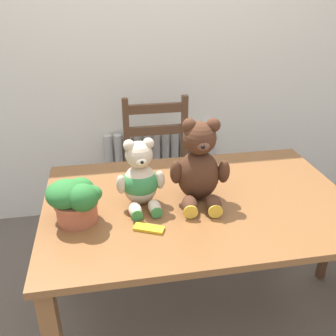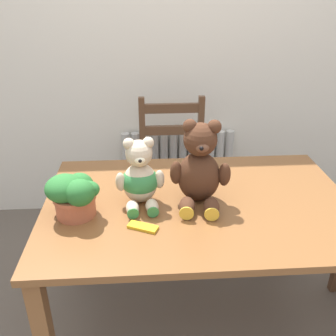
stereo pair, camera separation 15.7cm
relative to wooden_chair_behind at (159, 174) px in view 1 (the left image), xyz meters
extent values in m
cube|color=silver|center=(0.04, 0.39, 0.83)|extent=(8.00, 0.04, 2.60)
cylinder|color=beige|center=(-0.32, 0.32, -0.15)|extent=(0.06, 0.06, 0.64)
cylinder|color=beige|center=(-0.25, 0.32, -0.15)|extent=(0.06, 0.06, 0.64)
cylinder|color=beige|center=(-0.18, 0.32, -0.15)|extent=(0.06, 0.06, 0.64)
cylinder|color=beige|center=(-0.11, 0.32, -0.15)|extent=(0.06, 0.06, 0.64)
cylinder|color=beige|center=(-0.04, 0.32, -0.15)|extent=(0.06, 0.06, 0.64)
cylinder|color=beige|center=(0.03, 0.32, -0.15)|extent=(0.06, 0.06, 0.64)
cylinder|color=beige|center=(0.10, 0.32, -0.15)|extent=(0.06, 0.06, 0.64)
cylinder|color=beige|center=(0.17, 0.32, -0.15)|extent=(0.06, 0.06, 0.64)
cylinder|color=beige|center=(0.24, 0.32, -0.15)|extent=(0.06, 0.06, 0.64)
cylinder|color=beige|center=(0.31, 0.32, -0.15)|extent=(0.06, 0.06, 0.64)
cylinder|color=beige|center=(0.38, 0.32, -0.15)|extent=(0.06, 0.06, 0.64)
cylinder|color=beige|center=(0.45, 0.32, -0.15)|extent=(0.06, 0.06, 0.64)
cube|color=beige|center=(0.06, 0.32, -0.45)|extent=(0.84, 0.10, 0.04)
cube|color=brown|center=(0.04, -0.84, 0.28)|extent=(1.34, 0.89, 0.03)
cube|color=brown|center=(-0.57, -0.44, -0.10)|extent=(0.06, 0.06, 0.74)
cube|color=brown|center=(0.66, -0.44, -0.10)|extent=(0.06, 0.06, 0.74)
cube|color=brown|center=(0.00, -0.05, -0.03)|extent=(0.43, 0.41, 0.03)
cube|color=brown|center=(0.20, -0.23, -0.26)|extent=(0.04, 0.04, 0.43)
cube|color=brown|center=(-0.20, -0.23, -0.26)|extent=(0.04, 0.04, 0.43)
cube|color=brown|center=(0.20, 0.13, 0.01)|extent=(0.04, 0.04, 0.96)
cube|color=brown|center=(-0.20, 0.13, 0.01)|extent=(0.04, 0.04, 0.96)
cube|color=brown|center=(0.00, 0.13, 0.42)|extent=(0.35, 0.03, 0.06)
cube|color=brown|center=(0.00, 0.13, 0.27)|extent=(0.35, 0.03, 0.06)
cube|color=brown|center=(0.89, -0.63, -0.02)|extent=(0.04, 0.04, 0.90)
ellipsoid|color=beige|center=(-0.21, -0.82, 0.39)|extent=(0.16, 0.13, 0.18)
sphere|color=beige|center=(-0.21, -0.82, 0.53)|extent=(0.11, 0.11, 0.11)
sphere|color=beige|center=(-0.17, -0.82, 0.57)|extent=(0.05, 0.05, 0.05)
sphere|color=beige|center=(-0.25, -0.82, 0.57)|extent=(0.05, 0.05, 0.05)
ellipsoid|color=white|center=(-0.20, -0.86, 0.52)|extent=(0.05, 0.05, 0.04)
sphere|color=black|center=(-0.20, -0.88, 0.52)|extent=(0.01, 0.01, 0.01)
ellipsoid|color=beige|center=(-0.12, -0.83, 0.41)|extent=(0.05, 0.05, 0.08)
ellipsoid|color=beige|center=(-0.29, -0.84, 0.41)|extent=(0.05, 0.05, 0.08)
ellipsoid|color=beige|center=(-0.16, -0.91, 0.33)|extent=(0.06, 0.09, 0.05)
cylinder|color=#337F42|center=(-0.16, -0.95, 0.33)|extent=(0.05, 0.01, 0.05)
ellipsoid|color=beige|center=(-0.24, -0.91, 0.33)|extent=(0.06, 0.09, 0.05)
cylinder|color=#337F42|center=(-0.24, -0.96, 0.33)|extent=(0.05, 0.01, 0.05)
ellipsoid|color=#337F42|center=(-0.21, -0.82, 0.40)|extent=(0.17, 0.15, 0.13)
ellipsoid|color=#472819|center=(0.05, -0.82, 0.41)|extent=(0.20, 0.18, 0.22)
sphere|color=#472819|center=(0.05, -0.82, 0.58)|extent=(0.14, 0.14, 0.14)
sphere|color=#472819|center=(0.10, -0.83, 0.64)|extent=(0.06, 0.06, 0.06)
sphere|color=#472819|center=(0.00, -0.81, 0.64)|extent=(0.06, 0.06, 0.06)
ellipsoid|color=brown|center=(0.04, -0.87, 0.57)|extent=(0.07, 0.06, 0.04)
sphere|color=black|center=(0.04, -0.89, 0.58)|extent=(0.02, 0.02, 0.02)
ellipsoid|color=#472819|center=(0.15, -0.85, 0.44)|extent=(0.06, 0.06, 0.10)
ellipsoid|color=#472819|center=(-0.05, -0.82, 0.44)|extent=(0.06, 0.06, 0.10)
ellipsoid|color=#472819|center=(0.08, -0.94, 0.33)|extent=(0.08, 0.12, 0.07)
cylinder|color=gold|center=(0.08, -0.99, 0.33)|extent=(0.06, 0.01, 0.06)
ellipsoid|color=#472819|center=(-0.02, -0.93, 0.33)|extent=(0.08, 0.12, 0.07)
cylinder|color=gold|center=(-0.02, -0.98, 0.33)|extent=(0.06, 0.01, 0.06)
cylinder|color=#B25B3D|center=(-0.47, -0.91, 0.35)|extent=(0.16, 0.16, 0.09)
cylinder|color=#B25B3D|center=(-0.47, -0.91, 0.39)|extent=(0.17, 0.17, 0.02)
ellipsoid|color=#286B2D|center=(-0.41, -0.92, 0.42)|extent=(0.10, 0.08, 0.07)
ellipsoid|color=#286B2D|center=(-0.45, -0.88, 0.42)|extent=(0.11, 0.10, 0.10)
ellipsoid|color=#286B2D|center=(-0.52, -0.87, 0.42)|extent=(0.13, 0.09, 0.08)
ellipsoid|color=#286B2D|center=(-0.50, -0.92, 0.43)|extent=(0.15, 0.15, 0.11)
ellipsoid|color=#286B2D|center=(-0.44, -0.95, 0.43)|extent=(0.12, 0.11, 0.11)
cube|color=gold|center=(-0.20, -1.02, 0.31)|extent=(0.13, 0.09, 0.01)
camera|label=1|loc=(-0.34, -2.20, 1.16)|focal=40.00mm
camera|label=2|loc=(-0.18, -2.22, 1.16)|focal=40.00mm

